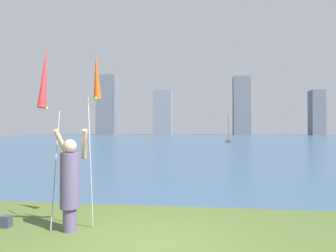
{
  "coord_description": "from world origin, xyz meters",
  "views": [
    {
      "loc": [
        0.98,
        -5.14,
        2.01
      ],
      "look_at": [
        -1.84,
        17.84,
        2.26
      ],
      "focal_mm": 32.14,
      "sensor_mm": 36.0,
      "label": 1
    }
  ],
  "objects": [
    {
      "name": "kite_flag_left",
      "position": [
        -2.04,
        0.22,
        2.92
      ],
      "size": [
        0.16,
        0.78,
        3.6
      ],
      "color": "#B2B2B7",
      "rests_on": "ground"
    },
    {
      "name": "skyline_tower_1",
      "position": [
        -14.24,
        102.71,
        8.03
      ],
      "size": [
        6.66,
        3.79,
        16.07
      ],
      "color": "gray",
      "rests_on": "ground"
    },
    {
      "name": "skyline_tower_2",
      "position": [
        14.05,
        104.96,
        10.42
      ],
      "size": [
        5.94,
        5.09,
        20.84
      ],
      "color": "slate",
      "rests_on": "ground"
    },
    {
      "name": "sailboat_7",
      "position": [
        4.66,
        43.06,
        0.27
      ],
      "size": [
        0.97,
        2.49,
        4.4
      ],
      "color": "brown",
      "rests_on": "ground"
    },
    {
      "name": "skyline_tower_3",
      "position": [
        39.49,
        104.44,
        7.77
      ],
      "size": [
        4.3,
        5.25,
        15.55
      ],
      "color": "slate",
      "rests_on": "ground"
    },
    {
      "name": "kite_flag_right",
      "position": [
        -1.29,
        0.95,
        3.04
      ],
      "size": [
        0.16,
        0.62,
        3.63
      ],
      "color": "#B2B2B7",
      "rests_on": "ground"
    },
    {
      "name": "skyline_tower_0",
      "position": [
        -35.53,
        103.99,
        11.11
      ],
      "size": [
        7.18,
        4.78,
        22.21
      ],
      "color": "slate",
      "rests_on": "ground"
    },
    {
      "name": "bag",
      "position": [
        -3.06,
        0.58,
        0.12
      ],
      "size": [
        0.18,
        0.17,
        0.23
      ],
      "color": "#33384C",
      "rests_on": "ground"
    },
    {
      "name": "person",
      "position": [
        -1.67,
        0.51,
        0.99
      ],
      "size": [
        0.74,
        0.55,
        2.02
      ],
      "rotation": [
        0.0,
        0.0,
        -0.23
      ],
      "color": "#594C72",
      "rests_on": "ground"
    },
    {
      "name": "ground",
      "position": [
        0.0,
        50.95,
        -0.06
      ],
      "size": [
        120.0,
        138.0,
        0.12
      ],
      "color": "#475B28"
    }
  ]
}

